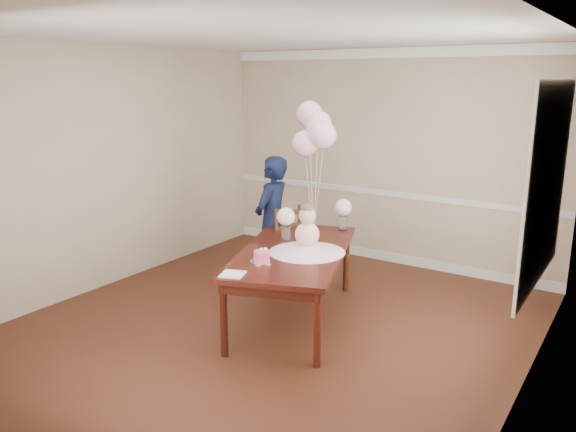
{
  "coord_description": "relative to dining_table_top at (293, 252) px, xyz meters",
  "views": [
    {
      "loc": [
        2.89,
        -4.07,
        2.34
      ],
      "look_at": [
        0.02,
        0.28,
        1.05
      ],
      "focal_mm": 35.0,
      "sensor_mm": 36.0,
      "label": 1
    }
  ],
  "objects": [
    {
      "name": "baseboard_trim",
      "position": [
        -0.07,
        2.2,
        -0.64
      ],
      "size": [
        4.5,
        0.02,
        0.12
      ],
      "primitive_type": "cube",
      "color": "silver",
      "rests_on": "floor"
    },
    {
      "name": "baby_torso",
      "position": [
        0.15,
        0.0,
        0.2
      ],
      "size": [
        0.23,
        0.23,
        0.23
      ],
      "primitive_type": "sphere",
      "color": "pink",
      "rests_on": "baby_skirt"
    },
    {
      "name": "ceiling",
      "position": [
        -0.07,
        -0.29,
        2.0
      ],
      "size": [
        4.5,
        5.0,
        0.02
      ],
      "primitive_type": "cube",
      "color": "silver",
      "rests_on": "wall_back"
    },
    {
      "name": "table_leg_bl",
      "position": [
        -0.68,
        0.7,
        -0.36
      ],
      "size": [
        0.09,
        0.09,
        0.67
      ],
      "primitive_type": "cylinder",
      "rotation": [
        0.0,
        0.0,
        0.35
      ],
      "color": "black",
      "rests_on": "floor"
    },
    {
      "name": "chair_leg_fl",
      "position": [
        -0.52,
        0.49,
        -0.5
      ],
      "size": [
        0.05,
        0.05,
        0.4
      ],
      "primitive_type": "cylinder",
      "rotation": [
        0.0,
        0.0,
        -0.27
      ],
      "color": "#3B1910",
      "rests_on": "floor"
    },
    {
      "name": "chair_back_post_r",
      "position": [
        -0.45,
        0.82,
        -0.01
      ],
      "size": [
        0.05,
        0.05,
        0.53
      ],
      "primitive_type": "cylinder",
      "rotation": [
        0.0,
        0.0,
        -0.27
      ],
      "color": "#36190E",
      "rests_on": "dining_chair_seat"
    },
    {
      "name": "balloon_ribbon_a",
      "position": [
        -0.14,
        0.51,
        0.44
      ],
      "size": [
        0.08,
        0.03,
        0.81
      ],
      "primitive_type": "cylinder",
      "rotation": [
        0.0,
        -0.1,
        0.35
      ],
      "color": "white",
      "rests_on": "balloon_weight"
    },
    {
      "name": "chair_rail_trim",
      "position": [
        -0.07,
        2.2,
        0.2
      ],
      "size": [
        4.5,
        0.02,
        0.07
      ],
      "primitive_type": "cube",
      "color": "silver",
      "rests_on": "wall_back"
    },
    {
      "name": "balloon_ribbon_c",
      "position": [
        -0.1,
        0.58,
        0.54
      ],
      "size": [
        0.02,
        0.09,
        1.0
      ],
      "primitive_type": "cylinder",
      "rotation": [
        -0.09,
        0.02,
        0.35
      ],
      "color": "white",
      "rests_on": "balloon_weight"
    },
    {
      "name": "cake_flower_b",
      "position": [
        -0.01,
        -0.45,
        0.14
      ],
      "size": [
        0.03,
        0.03,
        0.03
      ],
      "primitive_type": "sphere",
      "color": "white",
      "rests_on": "birthday_cake"
    },
    {
      "name": "wall_right",
      "position": [
        2.18,
        -0.29,
        0.65
      ],
      "size": [
        0.02,
        5.0,
        2.7
      ],
      "primitive_type": "cube",
      "color": "tan",
      "rests_on": "floor"
    },
    {
      "name": "cake_platter",
      "position": [
        -0.03,
        -0.47,
        0.03
      ],
      "size": [
        0.27,
        0.27,
        0.01
      ],
      "primitive_type": "cylinder",
      "rotation": [
        0.0,
        0.0,
        0.35
      ],
      "color": "white",
      "rests_on": "dining_table_top"
    },
    {
      "name": "rose_vase_near",
      "position": [
        -0.23,
        0.22,
        0.1
      ],
      "size": [
        0.12,
        0.12,
        0.15
      ],
      "primitive_type": "cylinder",
      "rotation": [
        0.0,
        0.0,
        0.35
      ],
      "color": "white",
      "rests_on": "dining_table_top"
    },
    {
      "name": "wall_left",
      "position": [
        -2.32,
        -0.29,
        0.65
      ],
      "size": [
        0.02,
        5.0,
        2.7
      ],
      "primitive_type": "cube",
      "color": "tan",
      "rests_on": "floor"
    },
    {
      "name": "woman",
      "position": [
        -0.73,
        0.68,
        0.05
      ],
      "size": [
        0.41,
        0.58,
        1.5
      ],
      "primitive_type": "imported",
      "rotation": [
        0.0,
        0.0,
        -1.47
      ],
      "color": "black",
      "rests_on": "floor"
    },
    {
      "name": "balloon_b",
      "position": [
        0.02,
        0.52,
        1.08
      ],
      "size": [
        0.27,
        0.27,
        0.27
      ],
      "primitive_type": "sphere",
      "color": "#FFB4CF",
      "rests_on": "balloon_ribbon_b"
    },
    {
      "name": "chair_slat_top",
      "position": [
        -0.5,
        0.66,
        0.18
      ],
      "size": [
        0.13,
        0.37,
        0.05
      ],
      "primitive_type": "cube",
      "rotation": [
        0.0,
        0.0,
        -0.27
      ],
      "color": "#3A1910",
      "rests_on": "dining_chair_seat"
    },
    {
      "name": "roses_far",
      "position": [
        0.06,
        0.9,
        0.27
      ],
      "size": [
        0.18,
        0.18,
        0.18
      ],
      "primitive_type": "sphere",
      "color": "white",
      "rests_on": "rose_vase_far"
    },
    {
      "name": "wall_front",
      "position": [
        -0.07,
        -2.79,
        0.65
      ],
      "size": [
        4.5,
        0.02,
        2.7
      ],
      "primitive_type": "cube",
      "color": "tan",
      "rests_on": "floor"
    },
    {
      "name": "table_apron",
      "position": [
        0.0,
        0.0,
        -0.07
      ],
      "size": [
        1.44,
        2.02,
        0.1
      ],
      "primitive_type": "cube",
      "rotation": [
        0.0,
        0.0,
        0.35
      ],
      "color": "black",
      "rests_on": "table_leg_fl"
    },
    {
      "name": "chair_leg_bl",
      "position": [
        -0.43,
        0.82,
        -0.5
      ],
      "size": [
        0.05,
        0.05,
        0.4
      ],
      "primitive_type": "cylinder",
      "rotation": [
        0.0,
        0.0,
        -0.27
      ],
      "color": "#3E2411",
      "rests_on": "floor"
    },
    {
      "name": "birthday_cake",
      "position": [
        -0.03,
        -0.47,
        0.08
      ],
      "size": [
        0.19,
        0.19,
        0.1
      ],
      "primitive_type": "cylinder",
      "rotation": [
        0.0,
        0.0,
        0.35
      ],
      "color": "#E3476D",
      "rests_on": "cake_platter"
    },
    {
      "name": "balloon_d",
      "position": [
        -0.2,
        0.61,
        1.28
      ],
      "size": [
        0.27,
        0.27,
        0.27
      ],
      "primitive_type": "sphere",
      "color": "#D99AA7",
      "rests_on": "balloon_ribbon_d"
    },
    {
      "name": "baby_head",
      "position": [
        0.15,
        0.0,
        0.38
      ],
      "size": [
        0.16,
        0.16,
        0.16
      ],
      "primitive_type": "sphere",
      "color": "#D7AC94",
      "rests_on": "baby_torso"
    },
    {
      "name": "balloon_a",
      "position": [
        -0.18,
        0.5,
        0.99
      ],
      "size": [
        0.27,
        0.27,
        0.27
      ],
      "primitive_type": "sphere",
      "color": "#EBA6BC",
      "rests_on": "balloon_ribbon_a"
    },
    {
      "name": "crown_molding",
      "position": [
        -0.07,
        2.2,
        1.93
      ],
      "size": [
        4.5,
        0.02,
        0.12
      ],
      "primitive_type": "cube",
      "color": "white",
      "rests_on": "wall_back"
    },
    {
      "name": "balloon_c",
      "position": [
        -0.11,
        0.63,
        1.18
      ],
      "size": [
        0.27,
        0.27,
        0.27
      ],
      "primitive_type": "sphere",
      "color": "#F9B0C9",
      "rests_on": "balloon_ribbon_c"
    },
    {
      "name": "chair_back_post_l",
      "position": [
        -0.54,
        0.5,
        -0.01
      ],
      "size": [
        0.05,
        0.05,
        0.53
      ],
      "primitive_type": "cylinder",
      "rotation": [
        0.0,
        0.0,
        -0.27
      ],
      "color": "#3D2310",
      "rests_on": "dining_chair_seat"
    },
    {
      "name": "chair_slat_low",
      "position": [
        -0.5,
        0.66,
        -0.12
      ],
      "size": [
        0.13,
        0.37,
        0.05
      ],
      "primitive_type": "cube",
      "rotation": [
        0.0,
        0.0,
        -0.27
      ],
      "color": "#3A140F",
      "rests_on": "dining_chair_seat"
    },
    {
      "name": "floor",
      "position": [
        -0.07,
        -0.29,
        -0.7
      ],
      "size": [
        4.5,
        5.0,
        0.0
      ],
      "primitive_type": "cube",
      "color": "black",
      "rests_on": "ground"
    },
    {
      "name": "window_blinds",
      "position": [
        2.14,
        0.21,
        0.85
      ],
      "size": [
        0.01,
        1.5,
        1.4
      ],
      "primitive_type": "cube",
      "color": "white",
      "rests_on": "wall_right"
    },
    {
      "name": "window_frame",
      "position": [
        2.15,
        0.21,
        0.85
      ],
      "size": [
        0.02,
        1.66,
        1.56
      ],
      "primitive_type": "cube",
      "color": "white",
      "rests_on": "wall_right"
    },
    {
      "name": "rose_vase_far",
      "position": [
        0.06,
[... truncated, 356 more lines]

